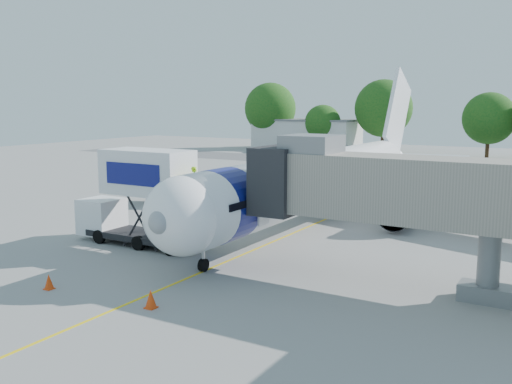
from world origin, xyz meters
The scene contains 14 objects.
ground centered at (0.00, 0.00, 0.00)m, with size 160.00×160.00×0.00m, color gray.
guidance_line centered at (0.00, 0.00, 0.01)m, with size 0.15×70.00×0.01m, color yellow.
taxiway_strip centered at (0.00, 42.00, 0.00)m, with size 120.00×10.00×0.01m, color #59595B.
aircraft centered at (0.00, 4.12, 2.95)m, with size 34.17×37.73×11.35m.
jet_bridge centered at (7.99, -7.00, 4.34)m, with size 13.90×3.20×6.60m.
catering_hiloader centered at (-6.27, -7.00, 2.76)m, with size 8.50×2.44×5.50m.
ground_tug centered at (-2.86, -18.42, 0.68)m, with size 3.47×2.18×1.30m.
safety_cone_a centered at (1.14, -14.63, 0.36)m, with size 0.48×0.48×0.76m.
safety_cone_b centered at (-4.25, -15.12, 0.32)m, with size 0.42×0.42×0.68m.
outbuilding_left centered at (-28.00, 60.00, 2.66)m, with size 18.40×8.40×5.30m.
tree_a centered at (-34.73, 58.97, 7.11)m, with size 9.18×9.18×11.71m.
tree_b centered at (-23.95, 57.87, 4.74)m, with size 6.13×6.13×7.82m.
tree_c centered at (-14.15, 59.89, 7.23)m, with size 9.34×9.34×11.91m.
tree_d centered at (2.31, 58.21, 5.86)m, with size 7.58×7.58×9.66m.
Camera 1 is at (15.81, -31.13, 8.07)m, focal length 40.00 mm.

